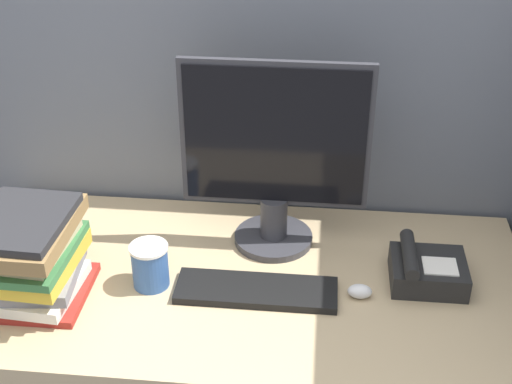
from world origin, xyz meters
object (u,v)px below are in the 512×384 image
(monitor, at_px, (275,161))
(book_stack, at_px, (29,254))
(desk_telephone, at_px, (426,270))
(keyboard, at_px, (256,290))
(mouse, at_px, (360,291))
(coffee_cup, at_px, (150,265))

(monitor, bearing_deg, book_stack, -152.01)
(desk_telephone, bearing_deg, keyboard, -167.74)
(monitor, xyz_separation_m, keyboard, (-0.02, -0.24, -0.24))
(monitor, height_order, mouse, monitor)
(desk_telephone, bearing_deg, coffee_cup, -173.31)
(monitor, distance_m, coffee_cup, 0.42)
(keyboard, bearing_deg, book_stack, -173.43)
(mouse, relative_size, desk_telephone, 0.32)
(keyboard, relative_size, desk_telephone, 2.14)
(mouse, bearing_deg, coffee_cup, -179.76)
(monitor, xyz_separation_m, mouse, (0.23, -0.23, -0.23))
(mouse, bearing_deg, desk_telephone, 25.28)
(monitor, xyz_separation_m, book_stack, (-0.57, -0.30, -0.13))
(monitor, relative_size, coffee_cup, 4.46)
(book_stack, xyz_separation_m, desk_telephone, (0.97, 0.16, -0.09))
(monitor, relative_size, desk_telephone, 2.79)
(monitor, height_order, desk_telephone, monitor)
(mouse, bearing_deg, book_stack, -174.60)
(keyboard, relative_size, coffee_cup, 3.43)
(mouse, relative_size, coffee_cup, 0.52)
(book_stack, bearing_deg, coffee_cup, 14.98)
(monitor, height_order, keyboard, monitor)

